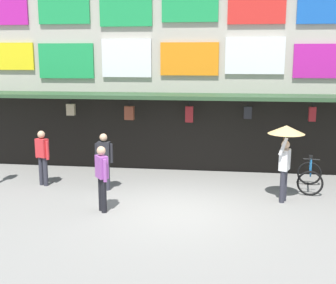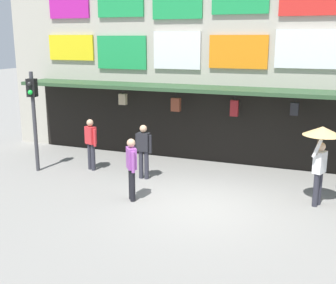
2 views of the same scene
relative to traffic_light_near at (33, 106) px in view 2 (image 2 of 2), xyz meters
The scene contains 7 objects.
ground_plane 6.25m from the traffic_light_near, ahead, with size 80.00×80.00×0.00m, color gray.
shopfront 7.11m from the traffic_light_near, 32.46° to the left, with size 18.00×2.60×8.00m.
traffic_light_near is the anchor object (origin of this frame).
pedestrian_in_black 2.12m from the traffic_light_near, 24.39° to the left, with size 0.49×0.35×1.68m.
pedestrian_in_blue 3.79m from the traffic_light_near, ahead, with size 0.53×0.22×1.68m.
pedestrian_with_umbrella 8.62m from the traffic_light_near, ahead, with size 0.96×0.96×2.08m.
pedestrian_in_yellow 4.35m from the traffic_light_near, 17.20° to the right, with size 0.39×0.44×1.68m.
Camera 2 is at (2.92, -9.97, 4.21)m, focal length 45.48 mm.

